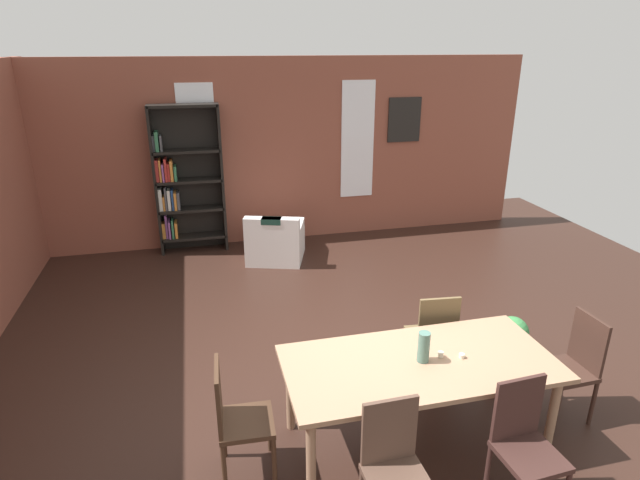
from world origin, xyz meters
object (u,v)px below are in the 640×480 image
object	(u,v)px
vase_on_table	(424,347)
bookshelf_tall	(183,182)
armchair_white	(275,242)
potted_plant_by_shelf	(512,335)
dining_chair_near_left	(394,466)
dining_table	(419,369)
dining_chair_head_left	(236,417)
dining_chair_near_right	(524,441)
dining_chair_head_right	(573,364)
dining_chair_far_right	(433,335)

from	to	relation	value
vase_on_table	bookshelf_tall	xyz separation A→B (m)	(-1.79, 4.80, 0.22)
armchair_white	potted_plant_by_shelf	distance (m)	3.74
potted_plant_by_shelf	dining_chair_near_left	bearing A→B (deg)	-140.01
dining_table	dining_chair_head_left	size ratio (longest dim) A/B	2.23
dining_chair_head_left	potted_plant_by_shelf	xyz separation A→B (m)	(2.88, 0.89, -0.25)
dining_chair_near_right	potted_plant_by_shelf	distance (m)	1.91
dining_table	dining_chair_head_right	distance (m)	1.44
dining_chair_near_left	potted_plant_by_shelf	bearing A→B (deg)	39.99
dining_chair_head_left	armchair_white	world-z (taller)	dining_chair_head_left
dining_chair_far_right	dining_chair_near_right	distance (m)	1.44
vase_on_table	potted_plant_by_shelf	bearing A→B (deg)	32.14
dining_chair_near_right	bookshelf_tall	bearing A→B (deg)	112.06
dining_chair_head_right	dining_chair_near_right	bearing A→B (deg)	-143.03
dining_chair_near_left	bookshelf_tall	world-z (taller)	bookshelf_tall
dining_chair_near_left	dining_chair_far_right	xyz separation A→B (m)	(0.95, 1.44, 0.00)
vase_on_table	potted_plant_by_shelf	xyz separation A→B (m)	(1.43, 0.90, -0.63)
dining_chair_head_right	armchair_white	bearing A→B (deg)	115.27
dining_table	dining_chair_near_left	size ratio (longest dim) A/B	2.23
bookshelf_tall	potted_plant_by_shelf	world-z (taller)	bookshelf_tall
dining_chair_far_right	armchair_white	size ratio (longest dim) A/B	0.94
dining_chair_near_right	armchair_white	bearing A→B (deg)	101.38
vase_on_table	bookshelf_tall	size ratio (longest dim) A/B	0.11
dining_chair_head_left	dining_table	bearing A→B (deg)	-0.16
dining_chair_far_right	armchair_white	distance (m)	3.51
dining_chair_head_right	dining_chair_near_right	size ratio (longest dim) A/B	1.00
dining_chair_head_right	vase_on_table	bearing A→B (deg)	-179.91
dining_chair_near_left	armchair_white	xyz separation A→B (m)	(-0.02, 4.81, -0.23)
potted_plant_by_shelf	armchair_white	bearing A→B (deg)	121.43
dining_chair_near_left	dining_chair_far_right	world-z (taller)	same
potted_plant_by_shelf	dining_chair_far_right	bearing A→B (deg)	-169.76
vase_on_table	potted_plant_by_shelf	size ratio (longest dim) A/B	0.54
vase_on_table	bookshelf_tall	world-z (taller)	bookshelf_tall
dining_chair_head_left	potted_plant_by_shelf	bearing A→B (deg)	17.23
dining_chair_head_right	dining_chair_head_left	bearing A→B (deg)	179.97
dining_chair_head_right	potted_plant_by_shelf	distance (m)	0.93
vase_on_table	dining_chair_head_right	size ratio (longest dim) A/B	0.26
dining_table	dining_chair_near_right	bearing A→B (deg)	-56.79
dining_chair_far_right	bookshelf_tall	xyz separation A→B (m)	(-2.23, 4.08, 0.60)
armchair_white	bookshelf_tall	bearing A→B (deg)	150.65
dining_chair_head_left	bookshelf_tall	distance (m)	4.84
vase_on_table	potted_plant_by_shelf	distance (m)	1.80
vase_on_table	dining_chair_head_left	distance (m)	1.50
dining_chair_head_right	bookshelf_tall	bearing A→B (deg)	123.68
armchair_white	dining_chair_near_right	bearing A→B (deg)	-78.62
dining_table	dining_chair_near_right	distance (m)	0.88
dining_chair_head_right	bookshelf_tall	distance (m)	5.80
dining_chair_near_right	dining_chair_far_right	bearing A→B (deg)	90.10
dining_chair_head_left	bookshelf_tall	world-z (taller)	bookshelf_tall
bookshelf_tall	dining_chair_near_right	bearing A→B (deg)	-67.94
dining_table	armchair_white	size ratio (longest dim) A/B	2.10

